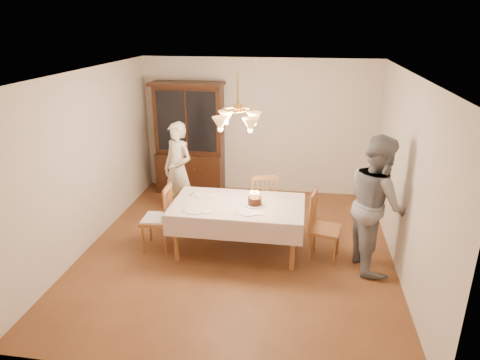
% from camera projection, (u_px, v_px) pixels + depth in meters
% --- Properties ---
extents(ground, '(5.00, 5.00, 0.00)m').
position_uv_depth(ground, '(238.00, 250.00, 6.43)').
color(ground, brown).
rests_on(ground, ground).
extents(room_shell, '(5.00, 5.00, 5.00)m').
position_uv_depth(room_shell, '(238.00, 149.00, 5.87)').
color(room_shell, white).
rests_on(room_shell, ground).
extents(dining_table, '(1.90, 1.10, 0.76)m').
position_uv_depth(dining_table, '(238.00, 208.00, 6.19)').
color(dining_table, brown).
rests_on(dining_table, ground).
extents(china_hutch, '(1.38, 0.54, 2.16)m').
position_uv_depth(china_hutch, '(190.00, 140.00, 8.34)').
color(china_hutch, black).
rests_on(china_hutch, ground).
extents(chair_far_side, '(0.53, 0.52, 1.00)m').
position_uv_depth(chair_far_side, '(263.00, 204.00, 6.92)').
color(chair_far_side, brown).
rests_on(chair_far_side, ground).
extents(chair_left_end, '(0.44, 0.46, 1.00)m').
position_uv_depth(chair_left_end, '(157.00, 220.00, 6.36)').
color(chair_left_end, brown).
rests_on(chair_left_end, ground).
extents(chair_right_end, '(0.50, 0.52, 1.00)m').
position_uv_depth(chair_right_end, '(324.00, 230.00, 6.07)').
color(chair_right_end, brown).
rests_on(chair_right_end, ground).
extents(elderly_woman, '(0.72, 0.65, 1.66)m').
position_uv_depth(elderly_woman, '(178.00, 170.00, 7.35)').
color(elderly_woman, white).
rests_on(elderly_woman, ground).
extents(adult_in_grey, '(0.89, 1.04, 1.88)m').
position_uv_depth(adult_in_grey, '(376.00, 203.00, 5.72)').
color(adult_in_grey, slate).
rests_on(adult_in_grey, ground).
extents(birthday_cake, '(0.30, 0.30, 0.20)m').
position_uv_depth(birthday_cake, '(255.00, 201.00, 6.10)').
color(birthday_cake, white).
rests_on(birthday_cake, dining_table).
extents(place_setting_near_left, '(0.40, 0.25, 0.02)m').
position_uv_depth(place_setting_near_left, '(196.00, 211.00, 5.91)').
color(place_setting_near_left, white).
rests_on(place_setting_near_left, dining_table).
extents(place_setting_near_right, '(0.39, 0.24, 0.02)m').
position_uv_depth(place_setting_near_right, '(249.00, 213.00, 5.86)').
color(place_setting_near_right, white).
rests_on(place_setting_near_right, dining_table).
extents(place_setting_far_left, '(0.38, 0.24, 0.02)m').
position_uv_depth(place_setting_far_left, '(203.00, 195.00, 6.45)').
color(place_setting_far_left, white).
rests_on(place_setting_far_left, dining_table).
extents(chandelier, '(0.62, 0.62, 0.73)m').
position_uv_depth(chandelier, '(238.00, 121.00, 5.73)').
color(chandelier, '#BF8C3F').
rests_on(chandelier, ground).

